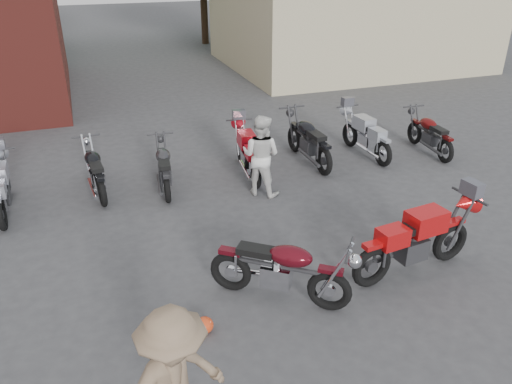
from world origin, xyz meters
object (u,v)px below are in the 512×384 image
object	(u,v)px
sportbike	(417,237)
row_bike_7	(430,132)
row_bike_4	(248,150)
helmet	(204,325)
vintage_motorcycle	(282,266)
row_bike_1	(1,186)
row_bike_5	(308,138)
row_bike_6	(366,133)
row_bike_3	(164,165)
row_bike_2	(95,168)
person_light	(261,155)

from	to	relation	value
sportbike	row_bike_7	distance (m)	5.44
row_bike_7	row_bike_4	bearing A→B (deg)	90.82
row_bike_4	sportbike	bearing A→B (deg)	-158.81
helmet	row_bike_4	xyz separation A→B (m)	(2.21, 4.70, 0.46)
vintage_motorcycle	row_bike_4	world-z (taller)	vintage_motorcycle
row_bike_1	helmet	bearing A→B (deg)	-150.77
vintage_motorcycle	row_bike_5	world-z (taller)	row_bike_5
sportbike	row_bike_6	xyz separation A→B (m)	(1.84, 4.57, -0.06)
row_bike_3	row_bike_7	xyz separation A→B (m)	(6.55, -0.15, 0.01)
row_bike_2	row_bike_6	size ratio (longest dim) A/B	0.95
row_bike_4	vintage_motorcycle	bearing A→B (deg)	173.10
row_bike_5	row_bike_6	size ratio (longest dim) A/B	1.08
row_bike_4	row_bike_6	xyz separation A→B (m)	(3.07, 0.12, -0.00)
sportbike	row_bike_5	bearing A→B (deg)	79.17
row_bike_3	row_bike_4	size ratio (longest dim) A/B	0.93
row_bike_5	row_bike_2	bearing A→B (deg)	88.52
vintage_motorcycle	row_bike_7	xyz separation A→B (m)	(5.66, 4.17, -0.05)
row_bike_1	row_bike_5	size ratio (longest dim) A/B	0.90
vintage_motorcycle	row_bike_4	distance (m)	4.52
helmet	row_bike_4	bearing A→B (deg)	64.81
vintage_motorcycle	helmet	world-z (taller)	vintage_motorcycle
vintage_motorcycle	row_bike_4	size ratio (longest dim) A/B	1.04
row_bike_7	row_bike_2	bearing A→B (deg)	90.60
row_bike_1	row_bike_5	world-z (taller)	row_bike_5
row_bike_4	person_light	bearing A→B (deg)	-177.65
person_light	row_bike_1	distance (m)	5.03
vintage_motorcycle	sportbike	xyz separation A→B (m)	(2.22, -0.04, 0.04)
person_light	row_bike_3	xyz separation A→B (m)	(-1.82, 0.92, -0.32)
row_bike_1	row_bike_5	xyz separation A→B (m)	(6.57, 0.31, 0.06)
vintage_motorcycle	sportbike	bearing A→B (deg)	36.60
vintage_motorcycle	row_bike_1	size ratio (longest dim) A/B	1.06
vintage_motorcycle	helmet	xyz separation A→B (m)	(-1.22, -0.29, -0.48)
row_bike_4	row_bike_7	distance (m)	4.67
row_bike_2	row_bike_6	bearing A→B (deg)	-96.09
helmet	row_bike_2	size ratio (longest dim) A/B	0.13
sportbike	row_bike_5	size ratio (longest dim) A/B	1.03
vintage_motorcycle	person_light	xyz separation A→B (m)	(0.93, 3.41, 0.25)
vintage_motorcycle	row_bike_4	bearing A→B (deg)	115.07
sportbike	row_bike_7	world-z (taller)	sportbike
row_bike_4	row_bike_1	bearing A→B (deg)	97.18
vintage_motorcycle	sportbike	world-z (taller)	sportbike
sportbike	row_bike_1	size ratio (longest dim) A/B	1.14
sportbike	row_bike_3	xyz separation A→B (m)	(-3.11, 4.37, -0.11)
row_bike_6	row_bike_3	bearing A→B (deg)	89.19
row_bike_3	row_bike_5	size ratio (longest dim) A/B	0.86
row_bike_3	row_bike_6	size ratio (longest dim) A/B	0.93
sportbike	row_bike_2	distance (m)	6.47
person_light	row_bike_5	world-z (taller)	person_light
vintage_motorcycle	row_bike_1	xyz separation A→B (m)	(-4.01, 4.29, -0.04)
row_bike_4	row_bike_6	size ratio (longest dim) A/B	1.00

